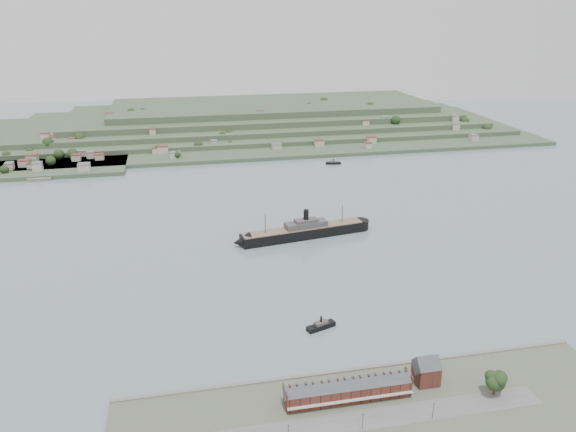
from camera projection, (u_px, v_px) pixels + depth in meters
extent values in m
plane|color=slate|center=(289.00, 246.00, 396.96)|extent=(1400.00, 1400.00, 0.00)
cube|color=#4C5142|center=(387.00, 430.00, 224.51)|extent=(220.00, 80.00, 2.00)
cube|color=slate|center=(356.00, 371.00, 260.11)|extent=(220.00, 2.00, 2.60)
cube|color=#595959|center=(381.00, 418.00, 229.63)|extent=(140.00, 12.00, 0.10)
cube|color=#4C241B|center=(348.00, 392.00, 239.31)|extent=(55.00, 8.00, 7.00)
cube|color=#3A3D43|center=(348.00, 385.00, 238.07)|extent=(55.60, 8.15, 8.15)
cube|color=#B8B1A3|center=(351.00, 400.00, 235.09)|extent=(55.00, 1.60, 0.25)
cube|color=#4C241B|center=(285.00, 392.00, 232.44)|extent=(0.50, 8.40, 3.00)
cube|color=#4C241B|center=(409.00, 375.00, 242.99)|extent=(0.50, 8.40, 3.00)
cube|color=#2F1D1A|center=(298.00, 388.00, 233.00)|extent=(0.90, 1.40, 3.20)
cube|color=#2F1D1A|center=(311.00, 386.00, 234.06)|extent=(0.90, 1.40, 3.20)
cube|color=#2F1D1A|center=(342.00, 382.00, 236.69)|extent=(0.90, 1.40, 3.20)
cube|color=#2F1D1A|center=(355.00, 380.00, 237.75)|extent=(0.90, 1.40, 3.20)
cube|color=#2F1D1A|center=(385.00, 376.00, 240.39)|extent=(0.90, 1.40, 3.20)
cube|color=#2F1D1A|center=(397.00, 374.00, 241.44)|extent=(0.90, 1.40, 3.20)
cube|color=#4C241B|center=(426.00, 373.00, 249.81)|extent=(10.00, 10.00, 9.00)
cube|color=#3A3D43|center=(427.00, 365.00, 248.22)|extent=(10.40, 10.18, 10.18)
cube|color=#384A31|center=(232.00, 135.00, 725.78)|extent=(760.00, 260.00, 4.00)
cube|color=#384A31|center=(244.00, 127.00, 750.90)|extent=(680.00, 220.00, 5.00)
cube|color=#384A31|center=(254.00, 120.00, 765.56)|extent=(600.00, 200.00, 6.00)
cube|color=#384A31|center=(263.00, 113.00, 779.87)|extent=(520.00, 180.00, 7.00)
cube|color=#384A31|center=(271.00, 106.00, 793.82)|extent=(440.00, 160.00, 8.00)
cube|color=#384A31|center=(53.00, 166.00, 586.73)|extent=(150.00, 90.00, 4.00)
cube|color=slate|center=(40.00, 178.00, 547.54)|extent=(22.00, 14.00, 2.80)
cube|color=black|center=(303.00, 233.00, 410.93)|extent=(94.78, 27.15, 7.31)
cone|color=black|center=(242.00, 242.00, 395.26)|extent=(14.35, 14.35, 12.53)
cylinder|color=black|center=(360.00, 224.00, 426.59)|extent=(12.53, 12.53, 7.31)
cube|color=brown|center=(303.00, 228.00, 409.52)|extent=(92.56, 25.79, 0.63)
cube|color=#43403F|center=(306.00, 224.00, 409.40)|extent=(32.42, 14.21, 4.18)
cube|color=#43403F|center=(306.00, 221.00, 408.41)|extent=(17.65, 9.85, 2.61)
cylinder|color=black|center=(306.00, 216.00, 407.00)|extent=(3.76, 3.76, 9.40)
cylinder|color=#41311E|center=(265.00, 224.00, 397.30)|extent=(0.52, 0.52, 16.71)
cylinder|color=#41311E|center=(342.00, 215.00, 417.86)|extent=(0.52, 0.52, 14.62)
cube|color=black|center=(321.00, 326.00, 296.02)|extent=(16.68, 9.24, 2.58)
cube|color=#43403F|center=(321.00, 323.00, 295.33)|extent=(7.99, 5.59, 1.94)
cylinder|color=black|center=(321.00, 320.00, 294.57)|extent=(1.08, 1.08, 3.77)
cube|color=black|center=(333.00, 163.00, 600.45)|extent=(16.65, 7.15, 2.15)
cube|color=#43403F|center=(333.00, 162.00, 599.88)|extent=(7.76, 4.76, 1.61)
cylinder|color=black|center=(333.00, 160.00, 599.25)|extent=(0.90, 0.90, 3.14)
cylinder|color=#41311E|center=(494.00, 390.00, 242.56)|extent=(1.13, 1.13, 4.72)
sphere|color=black|center=(496.00, 382.00, 241.06)|extent=(8.50, 8.50, 8.50)
sphere|color=black|center=(500.00, 378.00, 242.04)|extent=(6.61, 6.61, 6.61)
sphere|color=black|center=(493.00, 383.00, 239.23)|extent=(6.04, 6.04, 6.04)
sphere|color=black|center=(500.00, 380.00, 238.41)|extent=(5.66, 5.66, 5.66)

